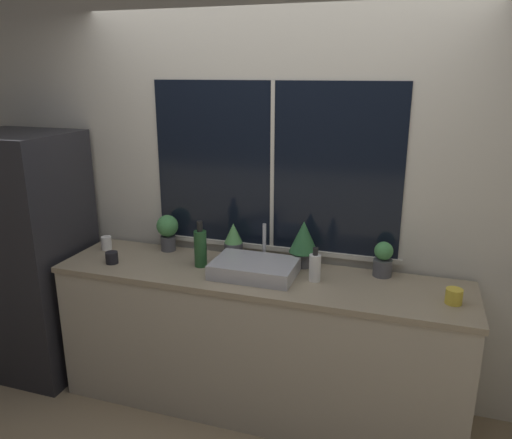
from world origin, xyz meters
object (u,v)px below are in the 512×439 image
(refrigerator, at_px, (28,256))
(soap_bottle, at_px, (315,267))
(potted_plant_center_right, at_px, (304,240))
(mug_white, at_px, (106,243))
(mug_yellow, at_px, (454,296))
(potted_plant_far_left, at_px, (168,230))
(sink, at_px, (255,268))
(potted_plant_far_right, at_px, (383,259))
(potted_plant_center_left, at_px, (233,241))
(mug_black, at_px, (112,258))
(bottle_tall, at_px, (200,248))

(refrigerator, distance_m, soap_bottle, 2.05)
(potted_plant_center_right, bearing_deg, mug_white, -174.98)
(mug_white, height_order, mug_yellow, mug_white)
(potted_plant_center_right, height_order, mug_yellow, potted_plant_center_right)
(mug_white, bearing_deg, potted_plant_far_left, 16.13)
(sink, bearing_deg, soap_bottle, 4.61)
(potted_plant_center_right, height_order, mug_white, potted_plant_center_right)
(potted_plant_far_right, bearing_deg, potted_plant_center_right, 180.00)
(potted_plant_far_left, height_order, potted_plant_far_right, potted_plant_far_left)
(potted_plant_far_left, relative_size, mug_yellow, 2.81)
(sink, height_order, potted_plant_center_left, sink)
(sink, relative_size, potted_plant_far_right, 2.31)
(refrigerator, height_order, soap_bottle, refrigerator)
(potted_plant_far_right, bearing_deg, mug_black, -168.78)
(mug_yellow, bearing_deg, soap_bottle, 175.01)
(sink, relative_size, potted_plant_far_left, 1.99)
(mug_white, bearing_deg, soap_bottle, -3.07)
(soap_bottle, bearing_deg, potted_plant_far_left, 169.40)
(potted_plant_far_right, xyz_separation_m, mug_yellow, (0.39, -0.27, -0.07))
(sink, relative_size, potted_plant_center_left, 2.08)
(potted_plant_far_right, bearing_deg, sink, -162.74)
(refrigerator, xyz_separation_m, soap_bottle, (2.05, 0.06, 0.15))
(potted_plant_far_right, height_order, soap_bottle, potted_plant_far_right)
(sink, height_order, soap_bottle, sink)
(sink, xyz_separation_m, potted_plant_far_left, (-0.71, 0.23, 0.10))
(sink, distance_m, mug_white, 1.13)
(refrigerator, relative_size, potted_plant_far_left, 6.90)
(soap_bottle, relative_size, mug_white, 2.23)
(refrigerator, relative_size, mug_black, 21.65)
(sink, distance_m, potted_plant_far_left, 0.75)
(potted_plant_far_right, relative_size, bottle_tall, 0.72)
(potted_plant_far_right, height_order, mug_white, potted_plant_far_right)
(mug_black, xyz_separation_m, mug_yellow, (2.07, 0.07, 0.00))
(refrigerator, relative_size, potted_plant_far_right, 8.03)
(soap_bottle, bearing_deg, mug_black, -174.20)
(refrigerator, distance_m, potted_plant_far_right, 2.44)
(potted_plant_far_left, bearing_deg, potted_plant_far_right, 0.00)
(sink, relative_size, mug_white, 5.38)
(potted_plant_center_left, bearing_deg, bottle_tall, -126.68)
(potted_plant_center_left, distance_m, mug_black, 0.79)
(soap_bottle, height_order, mug_black, soap_bottle)
(mug_black, bearing_deg, bottle_tall, 13.29)
(potted_plant_center_left, bearing_deg, refrigerator, -169.90)
(potted_plant_center_right, height_order, mug_black, potted_plant_center_right)
(potted_plant_center_right, height_order, bottle_tall, potted_plant_center_right)
(potted_plant_center_left, bearing_deg, mug_black, -155.05)
(potted_plant_center_right, relative_size, mug_black, 3.74)
(mug_white, distance_m, mug_black, 0.28)
(soap_bottle, bearing_deg, potted_plant_center_left, 161.18)
(refrigerator, height_order, sink, refrigerator)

